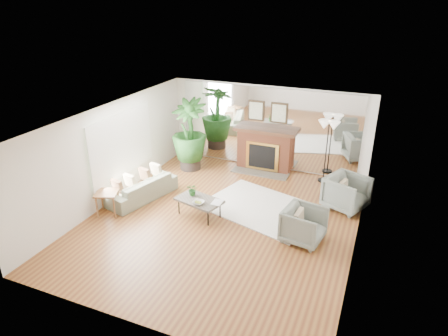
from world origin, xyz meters
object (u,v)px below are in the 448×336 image
at_px(fireplace, 264,149).
at_px(floor_lamp, 329,130).
at_px(coffee_table, 199,201).
at_px(armchair_back, 347,193).
at_px(armchair_front, 304,225).
at_px(sofa, 142,188).
at_px(potted_ficus, 189,133).
at_px(side_table, 107,196).

distance_m(fireplace, floor_lamp, 2.03).
height_order(coffee_table, armchair_back, armchair_back).
bearing_deg(armchair_front, sofa, 94.57).
height_order(coffee_table, floor_lamp, floor_lamp).
bearing_deg(floor_lamp, sofa, -145.63).
distance_m(armchair_front, potted_ficus, 4.81).
distance_m(sofa, floor_lamp, 5.22).
xyz_separation_m(armchair_front, side_table, (-4.59, -0.67, 0.11)).
relative_size(armchair_back, floor_lamp, 0.52).
height_order(potted_ficus, floor_lamp, potted_ficus).
height_order(sofa, side_table, side_table).
bearing_deg(coffee_table, floor_lamp, 52.07).
distance_m(armchair_front, floor_lamp, 3.39).
bearing_deg(sofa, armchair_back, 121.96).
height_order(armchair_back, armchair_front, armchair_back).
xyz_separation_m(fireplace, coffee_table, (-0.59, -3.26, -0.26)).
bearing_deg(armchair_back, sofa, 130.30).
xyz_separation_m(sofa, armchair_back, (4.96, 1.49, 0.14)).
height_order(armchair_front, floor_lamp, floor_lamp).
height_order(armchair_back, potted_ficus, potted_ficus).
relative_size(armchair_back, armchair_front, 1.10).
relative_size(sofa, floor_lamp, 1.09).
distance_m(sofa, potted_ficus, 2.39).
relative_size(fireplace, armchair_back, 2.20).
relative_size(sofa, armchair_front, 2.30).
distance_m(side_table, floor_lamp, 6.01).
bearing_deg(fireplace, potted_ficus, -158.67).
relative_size(fireplace, side_table, 3.08).
xyz_separation_m(sofa, side_table, (-0.29, -1.00, 0.21)).
distance_m(armchair_front, side_table, 4.64).
distance_m(fireplace, armchair_front, 3.88).
bearing_deg(floor_lamp, coffee_table, -127.93).
xyz_separation_m(armchair_front, floor_lamp, (-0.11, 3.19, 1.14)).
relative_size(fireplace, floor_lamp, 1.15).
distance_m(sofa, armchair_back, 5.18).
relative_size(armchair_back, side_table, 1.40).
bearing_deg(fireplace, armchair_front, -59.95).
distance_m(fireplace, armchair_back, 3.02).
height_order(coffee_table, sofa, sofa).
bearing_deg(coffee_table, fireplace, 79.81).
height_order(fireplace, side_table, fireplace).
relative_size(armchair_front, floor_lamp, 0.47).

